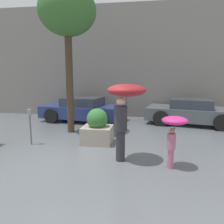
% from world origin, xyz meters
% --- Properties ---
extents(ground_plane, '(40.00, 40.00, 0.00)m').
position_xyz_m(ground_plane, '(0.00, 0.00, 0.00)').
color(ground_plane, slate).
extents(building_facade, '(18.00, 0.30, 6.00)m').
position_xyz_m(building_facade, '(0.00, 6.50, 3.00)').
color(building_facade, gray).
rests_on(building_facade, ground).
extents(planter_box, '(0.99, 0.90, 1.19)m').
position_xyz_m(planter_box, '(0.41, 1.41, 0.51)').
color(planter_box, '#9E9384').
rests_on(planter_box, ground).
extents(person_adult, '(1.01, 1.01, 2.06)m').
position_xyz_m(person_adult, '(1.46, 0.01, 1.61)').
color(person_adult, '#2D2D33').
rests_on(person_adult, ground).
extents(person_child, '(0.63, 0.63, 1.30)m').
position_xyz_m(person_child, '(2.68, -0.29, 1.03)').
color(person_child, '#B76684').
rests_on(person_child, ground).
extents(parked_car_near, '(4.26, 2.51, 1.20)m').
position_xyz_m(parked_car_near, '(-1.08, 4.88, 0.58)').
color(parked_car_near, navy).
rests_on(parked_car_near, ground).
extents(parked_car_far, '(4.35, 2.73, 1.20)m').
position_xyz_m(parked_car_far, '(4.15, 4.93, 0.58)').
color(parked_car_far, '#4C5156').
rests_on(parked_car_far, ground).
extents(street_tree, '(2.17, 2.17, 5.57)m').
position_xyz_m(street_tree, '(-0.97, 2.68, 4.56)').
color(street_tree, '#423323').
rests_on(street_tree, ground).
extents(parking_meter, '(0.14, 0.14, 1.19)m').
position_xyz_m(parking_meter, '(-1.74, 0.91, 0.86)').
color(parking_meter, '#595B60').
rests_on(parking_meter, ground).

